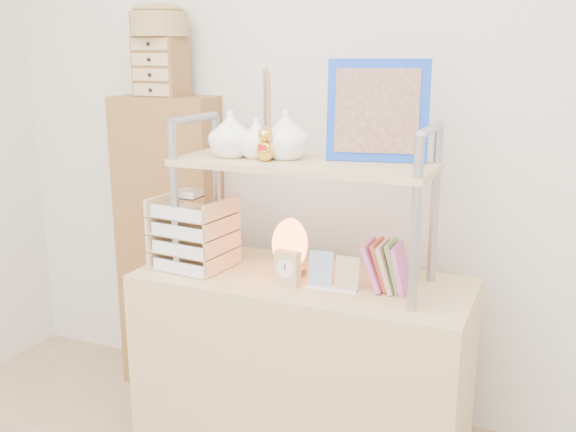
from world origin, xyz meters
name	(u,v)px	position (x,y,z in m)	size (l,w,h in m)	color
desk	(302,372)	(0.00, 1.20, 0.38)	(1.20, 0.50, 0.75)	tan
cabinet	(172,244)	(-0.80, 1.57, 0.68)	(0.45, 0.24, 1.35)	brown
hutch	(295,155)	(-0.04, 1.21, 1.19)	(0.90, 0.34, 0.76)	#91949E
letter_tray	(192,237)	(-0.42, 1.13, 0.87)	(0.26, 0.25, 0.30)	tan
salt_lamp	(290,246)	(-0.06, 1.22, 0.86)	(0.14, 0.13, 0.21)	brown
desk_clock	(287,269)	(-0.01, 1.10, 0.81)	(0.09, 0.05, 0.12)	tan
postcard_stand	(333,279)	(0.14, 1.13, 0.79)	(0.18, 0.06, 0.13)	white
drawer_chest	(161,67)	(-0.80, 1.55, 1.48)	(0.20, 0.16, 0.25)	brown
woven_basket	(159,24)	(-0.80, 1.55, 1.65)	(0.25, 0.25, 0.10)	olive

